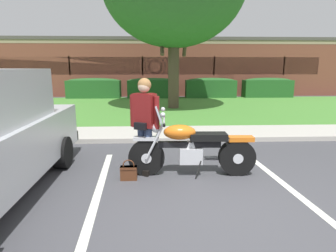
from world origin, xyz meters
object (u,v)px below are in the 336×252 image
at_px(motorcycle, 196,148).
at_px(hedge_left, 94,88).
at_px(rider_person, 145,120).
at_px(handbag, 129,172).
at_px(hedge_right, 267,87).
at_px(brick_building, 145,67).
at_px(hedge_center_left, 153,88).
at_px(hedge_center_right, 211,88).

xyz_separation_m(motorcycle, hedge_left, (-4.41, 12.44, 0.16)).
bearing_deg(rider_person, handbag, -133.96).
bearing_deg(rider_person, motorcycle, -5.65).
xyz_separation_m(motorcycle, hedge_right, (6.20, 12.44, 0.16)).
bearing_deg(motorcycle, brick_building, 94.64).
bearing_deg(brick_building, hedge_center_left, -84.12).
height_order(handbag, hedge_right, hedge_right).
xyz_separation_m(hedge_left, hedge_center_right, (7.07, -0.00, 0.00)).
bearing_deg(hedge_center_right, brick_building, 123.73).
bearing_deg(motorcycle, hedge_center_left, 94.02).
bearing_deg(hedge_center_right, hedge_right, 0.00).
distance_m(hedge_left, hedge_center_left, 3.54).
bearing_deg(hedge_center_right, handbag, -106.92).
xyz_separation_m(hedge_left, hedge_right, (10.61, 0.00, -0.00)).
height_order(handbag, hedge_left, hedge_left).
distance_m(motorcycle, rider_person, 1.04).
distance_m(motorcycle, hedge_center_left, 12.47).
relative_size(handbag, hedge_left, 0.11).
xyz_separation_m(hedge_center_left, hedge_right, (7.07, 0.00, 0.00)).
distance_m(rider_person, hedge_center_right, 12.86).
relative_size(rider_person, hedge_center_left, 0.57).
distance_m(motorcycle, brick_building, 18.81).
distance_m(hedge_center_right, brick_building, 7.63).
distance_m(hedge_center_left, brick_building, 6.41).
relative_size(motorcycle, rider_person, 1.32).
distance_m(rider_person, hedge_right, 14.25).
bearing_deg(hedge_right, hedge_center_right, -180.00).
xyz_separation_m(handbag, brick_building, (-0.34, 18.89, 1.74)).
distance_m(handbag, hedge_right, 14.64).
distance_m(handbag, hedge_center_left, 12.64).
relative_size(rider_person, hedge_center_right, 0.56).
bearing_deg(hedge_center_left, motorcycle, -85.98).
bearing_deg(handbag, hedge_center_right, 73.08).
distance_m(hedge_center_left, hedge_right, 7.07).
bearing_deg(hedge_center_right, hedge_left, 180.00).
bearing_deg(rider_person, brick_building, 91.88).
bearing_deg(hedge_left, rider_person, -74.16).
xyz_separation_m(hedge_center_left, hedge_center_right, (3.54, -0.00, 0.00)).
bearing_deg(hedge_right, rider_person, -119.92).
xyz_separation_m(motorcycle, brick_building, (-1.52, 18.70, 1.39)).
xyz_separation_m(hedge_center_left, brick_building, (-0.64, 6.26, 1.23)).
distance_m(motorcycle, hedge_right, 13.90).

